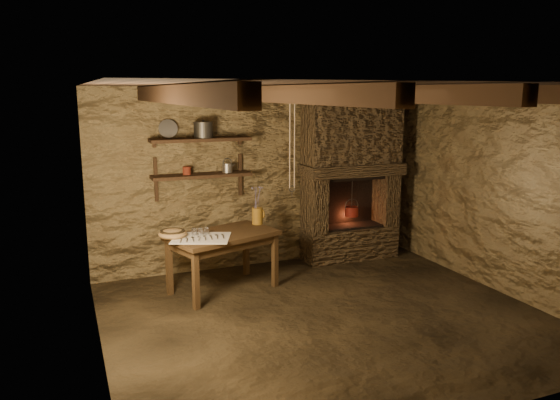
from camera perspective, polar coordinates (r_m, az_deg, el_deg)
name	(u,v)px	position (r m, az deg, el deg)	size (l,w,h in m)	color
floor	(326,317)	(5.90, 4.87, -12.11)	(4.50, 4.50, 0.00)	black
back_wall	(261,178)	(7.34, -2.02, 2.36)	(4.50, 0.04, 2.40)	brown
front_wall	(462,262)	(3.91, 18.53, -6.19)	(4.50, 0.04, 2.40)	brown
left_wall	(94,226)	(4.95, -18.84, -2.59)	(0.04, 4.00, 2.40)	brown
right_wall	(501,191)	(6.84, 22.13, 0.88)	(0.04, 4.00, 2.40)	brown
ceiling	(330,85)	(5.41, 5.30, 11.91)	(4.50, 4.00, 0.04)	black
beam_far_left	(176,94)	(4.91, -10.77, 10.78)	(0.14, 3.95, 0.16)	black
beam_mid_left	(283,94)	(5.20, 0.28, 10.99)	(0.14, 3.95, 0.16)	black
beam_mid_right	(375,94)	(5.66, 9.87, 10.85)	(0.14, 3.95, 0.16)	black
beam_far_right	(455,94)	(6.24, 17.84, 10.51)	(0.14, 3.95, 0.16)	black
shelf_lower	(202,175)	(6.93, -8.20, 2.56)	(1.25, 0.30, 0.04)	black
shelf_upper	(201,140)	(6.88, -8.30, 6.27)	(1.25, 0.30, 0.04)	black
hearth	(351,173)	(7.64, 7.43, 2.83)	(1.43, 0.51, 2.30)	#3A2B1D
work_table	(223,260)	(6.53, -5.97, -6.22)	(1.39, 1.06, 0.71)	#301F10
linen_cloth	(201,238)	(6.24, -8.23, -3.95)	(0.63, 0.51, 0.01)	silver
pewter_cutlery_row	(202,238)	(6.22, -8.19, -3.90)	(0.53, 0.20, 0.01)	gray
drinking_glasses	(200,231)	(6.35, -8.33, -3.27)	(0.20, 0.06, 0.08)	white
stoneware_jug	(258,208)	(6.80, -2.37, -0.84)	(0.15, 0.15, 0.48)	#8E611B
wooden_bowl	(173,234)	(6.32, -11.16, -3.52)	(0.33, 0.33, 0.12)	olive
iron_stockpot	(203,131)	(6.88, -8.00, 7.19)	(0.24, 0.24, 0.18)	#2C2A27
tin_pan	(168,129)	(6.89, -11.61, 7.30)	(0.23, 0.23, 0.03)	gray
small_kettle	(227,168)	(7.00, -5.52, 3.37)	(0.17, 0.13, 0.18)	gray
rusty_tin	(187,171)	(6.88, -9.72, 3.04)	(0.10, 0.10, 0.10)	#5A1C12
red_pot	(352,211)	(7.70, 7.48, -1.12)	(0.21, 0.20, 0.54)	maroon
hanging_ropes	(292,138)	(6.41, 1.29, 6.47)	(0.08, 0.08, 1.20)	#D1B493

